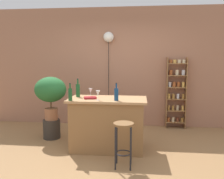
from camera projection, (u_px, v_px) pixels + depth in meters
ground at (105, 155)px, 4.06m from camera, size 12.00×12.00×0.00m
back_wall at (116, 67)px, 5.80m from camera, size 6.40×0.10×2.80m
kitchen_counter at (108, 124)px, 4.29m from camera, size 1.36×0.73×0.92m
bar_stool at (123, 135)px, 3.56m from camera, size 0.30×0.30×0.67m
spice_shelf at (176, 92)px, 5.56m from camera, size 0.45×0.17×1.63m
plant_stool at (52, 129)px, 4.91m from camera, size 0.34×0.34×0.38m
potted_plant at (50, 91)px, 4.81m from camera, size 0.63×0.57×0.87m
bottle_vinegar at (78, 90)px, 4.39m from camera, size 0.07×0.07×0.33m
bottle_olive_oil at (116, 94)px, 4.01m from camera, size 0.07×0.07×0.30m
bottle_soda_blue at (70, 94)px, 4.00m from camera, size 0.06×0.06×0.29m
wine_glass_left at (98, 93)px, 4.03m from camera, size 0.07×0.07×0.16m
wine_glass_center at (91, 91)px, 4.33m from camera, size 0.07×0.07×0.16m
cookbook at (90, 98)px, 4.20m from camera, size 0.24×0.21×0.03m
pendant_globe_light at (109, 38)px, 5.62m from camera, size 0.24×0.24×2.23m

